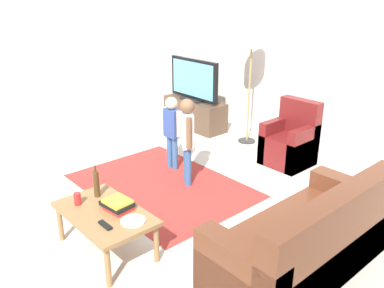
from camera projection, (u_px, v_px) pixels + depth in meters
The scene contains 17 objects.
ground at pixel (152, 211), 4.59m from camera, with size 7.80×7.80×0.00m, color beige.
wall_back at pixel (315, 60), 5.96m from camera, with size 6.00×0.12×2.70m, color silver.
wall_left at pixel (31, 57), 6.20m from camera, with size 0.12×6.00×2.70m, color silver.
area_rug at pixel (162, 185), 5.17m from camera, with size 2.20×1.60×0.01m, color #9E2D28.
tv_stand at pixel (195, 114), 7.21m from camera, with size 1.20×0.44×0.50m.
tv at pixel (194, 80), 6.98m from camera, with size 1.10×0.28×0.71m.
couch at pixel (309, 244), 3.52m from camera, with size 0.80×1.80×0.86m.
armchair at pixel (291, 143), 5.73m from camera, with size 0.60×0.60×0.90m.
floor_lamp at pixel (252, 44), 6.07m from camera, with size 0.36×0.36×1.78m.
child_near_tv at pixel (172, 126), 5.46m from camera, with size 0.34×0.16×1.00m.
child_center at pixel (187, 134), 5.00m from camera, with size 0.32×0.24×1.11m.
coffee_table at pixel (105, 216), 3.78m from camera, with size 1.00×0.60×0.42m.
book_stack at pixel (118, 204), 3.79m from camera, with size 0.30×0.24×0.10m.
bottle at pixel (97, 184), 3.99m from camera, with size 0.06×0.06×0.33m.
tv_remote at pixel (105, 225), 3.54m from camera, with size 0.17×0.05×0.02m, color black.
soda_can at pixel (78, 199), 3.87m from camera, with size 0.07×0.07×0.12m, color red.
plate at pixel (133, 221), 3.60m from camera, with size 0.22×0.22×0.02m.
Camera 1 is at (3.30, -2.32, 2.37)m, focal length 38.36 mm.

